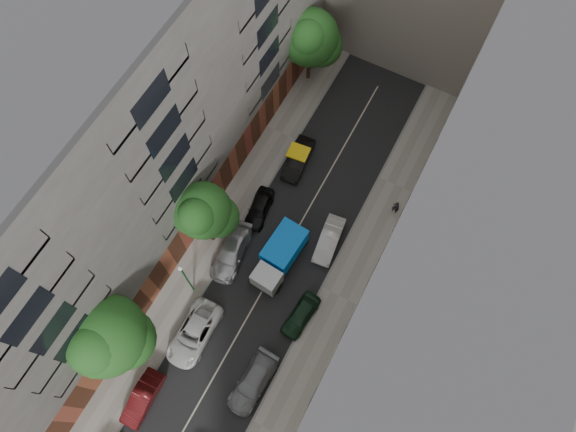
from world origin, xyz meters
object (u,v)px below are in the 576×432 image
Objects in this scene: tree_mid at (204,213)px; pedestrian at (396,207)px; car_right_2 at (301,315)px; lamp_post at (185,276)px; tarp_truck at (279,256)px; car_left_4 at (259,208)px; car_left_5 at (298,159)px; tree_near at (106,338)px; car_left_1 at (142,398)px; tree_far at (311,40)px; car_left_3 at (231,252)px; car_left_2 at (194,333)px; car_right_3 at (329,240)px; car_right_1 at (253,383)px.

tree_mid is 4.84× the size of pedestrian.
lamp_post is at bearing -160.66° from car_right_2.
tarp_truck is 4.81m from car_left_4.
car_left_5 is (-2.88, 8.71, -0.67)m from tarp_truck.
tree_near is at bearing -103.75° from lamp_post.
car_left_1 is 0.53× the size of tree_far.
lamp_post is (-1.18, -3.89, 2.92)m from car_left_3.
tree_near is at bearing -138.52° from car_left_2.
tree_mid is (0.75, 10.50, -0.40)m from tree_near.
tree_far is at bearing 89.64° from tree_near.
car_left_2 is 16.80m from car_left_5.
tarp_truck reaches higher than car_right_2.
lamp_post reaches higher than car_left_4.
car_left_1 is at bearing -117.42° from car_right_3.
tree_mid is at bearing -160.09° from car_right_3.
lamp_post is at bearing -86.57° from tree_far.
tree_far is (-3.33, 8.48, 4.45)m from car_left_5.
car_left_1 is 0.73× the size of lamp_post.
tree_far reaches higher than car_right_2.
tarp_truck is 3.49× the size of pedestrian.
car_right_3 is 2.61× the size of pedestrian.
car_left_1 is at bearing -100.00° from car_left_2.
car_left_3 reaches higher than car_left_5.
tree_near is at bearing -105.73° from car_left_5.
car_left_3 is 0.65× the size of tree_mid.
car_left_1 is at bearing -97.89° from car_left_5.
car_right_2 is at bearing -89.74° from car_right_3.
car_left_5 is 1.05× the size of car_right_3.
car_left_2 is 1.10× the size of car_right_1.
lamp_post is (-7.58, -8.49, 2.97)m from car_right_3.
tree_mid is (-2.76, -9.60, 4.78)m from car_left_5.
tree_near is (-2.70, 2.29, 5.24)m from car_left_1.
tree_mid reaches higher than car_right_1.
pedestrian is at bearing 35.98° from car_left_3.
car_left_2 is 8.08m from car_right_2.
car_right_3 reaches higher than car_right_2.
car_left_4 reaches higher than car_right_2.
lamp_post reaches higher than car_right_1.
car_right_3 is 0.54× the size of tree_mid.
car_left_3 is 3.15× the size of pedestrian.
car_left_2 reaches higher than car_right_2.
tree_mid is (-8.36, 8.20, 4.81)m from car_right_1.
car_right_3 is at bearing 92.75° from car_right_1.
pedestrian is at bearing 62.79° from car_left_1.
car_left_2 is 6.84m from car_left_3.
tree_near is (-9.10, -14.71, 5.21)m from car_right_3.
pedestrian reaches higher than car_left_5.
car_right_1 is 28.12m from tree_far.
lamp_post reaches higher than pedestrian.
car_right_1 is 12.66m from tree_mid.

